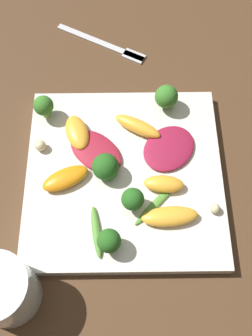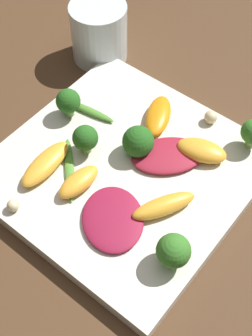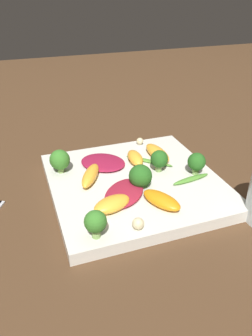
{
  "view_description": "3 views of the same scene",
  "coord_description": "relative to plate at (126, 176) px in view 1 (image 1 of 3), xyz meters",
  "views": [
    {
      "loc": [
        -0.25,
        0.0,
        0.54
      ],
      "look_at": [
        0.0,
        0.0,
        0.04
      ],
      "focal_mm": 42.0,
      "sensor_mm": 36.0,
      "label": 1
    },
    {
      "loc": [
        0.21,
        -0.26,
        0.48
      ],
      "look_at": [
        0.01,
        -0.01,
        0.03
      ],
      "focal_mm": 50.0,
      "sensor_mm": 36.0,
      "label": 2
    },
    {
      "loc": [
        0.18,
        0.45,
        0.32
      ],
      "look_at": [
        0.01,
        -0.02,
        0.04
      ],
      "focal_mm": 35.0,
      "sensor_mm": 36.0,
      "label": 3
    }
  ],
  "objects": [
    {
      "name": "ground_plane",
      "position": [
        0.0,
        0.0,
        -0.01
      ],
      "size": [
        2.4,
        2.4,
        0.0
      ],
      "primitive_type": "plane",
      "color": "#4C331E"
    },
    {
      "name": "plate",
      "position": [
        0.0,
        0.0,
        0.0
      ],
      "size": [
        0.29,
        0.29,
        0.02
      ],
      "color": "silver",
      "rests_on": "ground_plane"
    },
    {
      "name": "drinking_glass",
      "position": [
        -0.17,
        0.15,
        0.03
      ],
      "size": [
        0.08,
        0.08,
        0.09
      ],
      "color": "silver",
      "rests_on": "ground_plane"
    },
    {
      "name": "fork",
      "position": [
        0.26,
        0.02,
        -0.01
      ],
      "size": [
        0.1,
        0.16,
        0.01
      ],
      "color": "silver",
      "rests_on": "ground_plane"
    },
    {
      "name": "radicchio_leaf_0",
      "position": [
        0.04,
        -0.07,
        0.01
      ],
      "size": [
        0.11,
        0.11,
        0.01
      ],
      "color": "maroon",
      "rests_on": "plate"
    },
    {
      "name": "radicchio_leaf_1",
      "position": [
        0.03,
        0.04,
        0.02
      ],
      "size": [
        0.1,
        0.1,
        0.01
      ],
      "color": "maroon",
      "rests_on": "plate"
    },
    {
      "name": "orange_segment_0",
      "position": [
        0.06,
        0.07,
        0.02
      ],
      "size": [
        0.07,
        0.05,
        0.02
      ],
      "color": "#FCAD33",
      "rests_on": "plate"
    },
    {
      "name": "orange_segment_1",
      "position": [
        -0.01,
        0.08,
        0.02
      ],
      "size": [
        0.06,
        0.08,
        0.02
      ],
      "color": "orange",
      "rests_on": "plate"
    },
    {
      "name": "orange_segment_2",
      "position": [
        -0.02,
        -0.06,
        0.02
      ],
      "size": [
        0.03,
        0.06,
        0.02
      ],
      "color": "#FCAD33",
      "rests_on": "plate"
    },
    {
      "name": "orange_segment_3",
      "position": [
        -0.07,
        -0.06,
        0.02
      ],
      "size": [
        0.03,
        0.08,
        0.02
      ],
      "color": "#FCAD33",
      "rests_on": "plate"
    },
    {
      "name": "orange_segment_4",
      "position": [
        0.07,
        -0.02,
        0.02
      ],
      "size": [
        0.06,
        0.08,
        0.02
      ],
      "color": "#FCAD33",
      "rests_on": "plate"
    },
    {
      "name": "broccoli_floret_0",
      "position": [
        0.12,
        -0.07,
        0.03
      ],
      "size": [
        0.04,
        0.04,
        0.04
      ],
      "color": "#7A9E51",
      "rests_on": "plate"
    },
    {
      "name": "broccoli_floret_1",
      "position": [
        -0.05,
        -0.01,
        0.03
      ],
      "size": [
        0.03,
        0.03,
        0.04
      ],
      "color": "#7A9E51",
      "rests_on": "plate"
    },
    {
      "name": "broccoli_floret_2",
      "position": [
        -0.11,
        0.02,
        0.03
      ],
      "size": [
        0.03,
        0.03,
        0.04
      ],
      "color": "#84AD5B",
      "rests_on": "plate"
    },
    {
      "name": "broccoli_floret_3",
      "position": [
        0.0,
        0.03,
        0.03
      ],
      "size": [
        0.04,
        0.04,
        0.04
      ],
      "color": "#84AD5B",
      "rests_on": "plate"
    },
    {
      "name": "broccoli_floret_4",
      "position": [
        0.1,
        0.12,
        0.04
      ],
      "size": [
        0.03,
        0.03,
        0.04
      ],
      "color": "#84AD5B",
      "rests_on": "plate"
    },
    {
      "name": "arugula_sprig_0",
      "position": [
        -0.09,
        0.04,
        0.01
      ],
      "size": [
        0.07,
        0.02,
        0.01
      ],
      "color": "#518E33",
      "rests_on": "plate"
    },
    {
      "name": "arugula_sprig_1",
      "position": [
        -0.05,
        -0.05,
        0.01
      ],
      "size": [
        0.08,
        0.07,
        0.0
      ],
      "color": "#518E33",
      "rests_on": "plate"
    },
    {
      "name": "macadamia_nut_0",
      "position": [
        -0.06,
        -0.13,
        0.02
      ],
      "size": [
        0.01,
        0.01,
        0.01
      ],
      "color": "beige",
      "rests_on": "plate"
    },
    {
      "name": "macadamia_nut_1",
      "position": [
        -0.07,
        -0.04,
        0.02
      ],
      "size": [
        0.01,
        0.01,
        0.01
      ],
      "color": "beige",
      "rests_on": "plate"
    },
    {
      "name": "macadamia_nut_2",
      "position": [
        0.04,
        0.13,
        0.02
      ],
      "size": [
        0.02,
        0.02,
        0.02
      ],
      "color": "beige",
      "rests_on": "plate"
    }
  ]
}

